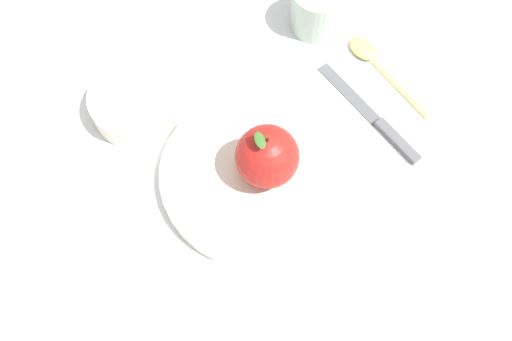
{
  "coord_description": "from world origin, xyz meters",
  "views": [
    {
      "loc": [
        0.16,
        0.32,
        0.67
      ],
      "look_at": [
        0.04,
        0.03,
        0.02
      ],
      "focal_mm": 38.4,
      "sensor_mm": 36.0,
      "label": 1
    }
  ],
  "objects": [
    {
      "name": "cup",
      "position": [
        -0.14,
        -0.18,
        0.04
      ],
      "size": [
        0.08,
        0.08,
        0.07
      ],
      "color": "#B2C6B2",
      "rests_on": "ground_plane"
    },
    {
      "name": "ground_plane",
      "position": [
        0.0,
        0.0,
        0.0
      ],
      "size": [
        2.4,
        2.4,
        0.0
      ],
      "primitive_type": "plane",
      "color": "silver"
    },
    {
      "name": "apple",
      "position": [
        0.03,
        0.03,
        0.06
      ],
      "size": [
        0.08,
        0.08,
        0.09
      ],
      "color": "#B21E19",
      "rests_on": "dinner_plate"
    },
    {
      "name": "dinner_plate",
      "position": [
        0.04,
        0.03,
        0.01
      ],
      "size": [
        0.26,
        0.26,
        0.02
      ],
      "color": "silver",
      "rests_on": "ground_plane"
    },
    {
      "name": "spoon",
      "position": [
        -0.19,
        -0.09,
        0.01
      ],
      "size": [
        0.06,
        0.17,
        0.01
      ],
      "color": "#D8B766",
      "rests_on": "ground_plane"
    },
    {
      "name": "side_bowl",
      "position": [
        0.16,
        -0.13,
        0.03
      ],
      "size": [
        0.12,
        0.12,
        0.04
      ],
      "color": "silver",
      "rests_on": "ground_plane"
    },
    {
      "name": "knife",
      "position": [
        -0.15,
        0.01,
        0.0
      ],
      "size": [
        0.07,
        0.2,
        0.01
      ],
      "color": "#59595E",
      "rests_on": "ground_plane"
    }
  ]
}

